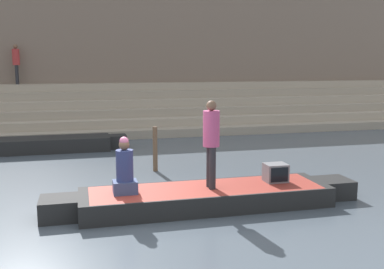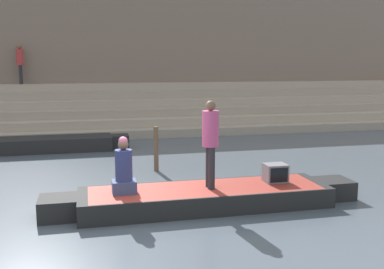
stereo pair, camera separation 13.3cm
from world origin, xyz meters
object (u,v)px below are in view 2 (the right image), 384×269
object	(u,v)px
tv_set	(275,173)
person_on_steps	(20,61)
person_rowing	(124,170)
moored_boat_shore	(49,144)
person_standing	(210,138)
rowboat_main	(206,197)
mooring_post	(156,149)

from	to	relation	value
tv_set	person_on_steps	bearing A→B (deg)	124.10
person_rowing	moored_boat_shore	xyz separation A→B (m)	(-1.91, 6.80, -0.61)
person_standing	tv_set	bearing A→B (deg)	4.65
moored_boat_shore	person_on_steps	xyz separation A→B (m)	(-1.46, 5.45, 2.71)
rowboat_main	person_on_steps	world-z (taller)	person_on_steps
mooring_post	person_rowing	bearing A→B (deg)	-109.01
person_rowing	tv_set	xyz separation A→B (m)	(3.18, 0.10, -0.26)
rowboat_main	moored_boat_shore	size ratio (longest dim) A/B	1.23
rowboat_main	mooring_post	world-z (taller)	mooring_post
rowboat_main	person_rowing	world-z (taller)	person_rowing
person_rowing	moored_boat_shore	world-z (taller)	person_rowing
person_rowing	person_on_steps	distance (m)	12.87
rowboat_main	tv_set	bearing A→B (deg)	2.86
mooring_post	person_on_steps	xyz separation A→B (m)	(-4.49, 8.99, 2.35)
person_standing	mooring_post	xyz separation A→B (m)	(-0.59, 3.29, -0.82)
person_rowing	person_on_steps	size ratio (longest dim) A/B	0.65
person_rowing	mooring_post	size ratio (longest dim) A/B	0.92
tv_set	moored_boat_shore	world-z (taller)	tv_set
rowboat_main	person_standing	size ratio (longest dim) A/B	3.66
tv_set	moored_boat_shore	bearing A→B (deg)	133.00
tv_set	mooring_post	bearing A→B (deg)	128.84
person_standing	moored_boat_shore	world-z (taller)	person_standing
moored_boat_shore	rowboat_main	bearing A→B (deg)	-57.56
person_rowing	mooring_post	bearing A→B (deg)	55.24
person_rowing	person_on_steps	bearing A→B (deg)	89.63
tv_set	person_on_steps	size ratio (longest dim) A/B	0.27
rowboat_main	person_on_steps	distance (m)	13.51
rowboat_main	person_rowing	xyz separation A→B (m)	(-1.62, 0.01, 0.63)
rowboat_main	mooring_post	bearing A→B (deg)	97.56
person_rowing	tv_set	bearing A→B (deg)	-13.87
mooring_post	tv_set	bearing A→B (deg)	-56.92
person_standing	mooring_post	distance (m)	3.44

